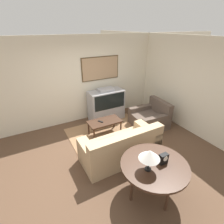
{
  "coord_description": "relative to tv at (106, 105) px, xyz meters",
  "views": [
    {
      "loc": [
        -1.66,
        -3.08,
        2.92
      ],
      "look_at": [
        0.42,
        0.74,
        0.75
      ],
      "focal_mm": 28.0,
      "sensor_mm": 36.0,
      "label": 1
    }
  ],
  "objects": [
    {
      "name": "remote",
      "position": [
        -0.6,
        -0.82,
        -0.07
      ],
      "size": [
        0.11,
        0.16,
        0.02
      ],
      "color": "black",
      "rests_on": "coffee_table"
    },
    {
      "name": "tv",
      "position": [
        0.0,
        0.0,
        0.0
      ],
      "size": [
        1.16,
        0.55,
        1.11
      ],
      "color": "#9E9EA3",
      "rests_on": "ground_plane"
    },
    {
      "name": "console_table",
      "position": [
        -0.61,
        -3.1,
        0.14
      ],
      "size": [
        1.2,
        1.2,
        0.73
      ],
      "color": "#3D2619",
      "rests_on": "ground_plane"
    },
    {
      "name": "couch",
      "position": [
        -0.61,
        -1.97,
        -0.21
      ],
      "size": [
        1.87,
        0.87,
        0.85
      ],
      "rotation": [
        0.0,
        0.0,
        3.16
      ],
      "color": "tan",
      "rests_on": "ground_plane"
    },
    {
      "name": "area_rug",
      "position": [
        -0.34,
        -0.86,
        -0.52
      ],
      "size": [
        2.32,
        1.7,
        0.01
      ],
      "color": "#99704C",
      "rests_on": "ground_plane"
    },
    {
      "name": "wall_right",
      "position": [
        1.91,
        -1.71,
        0.83
      ],
      "size": [
        0.06,
        12.0,
        2.7
      ],
      "color": "beige",
      "rests_on": "ground_plane"
    },
    {
      "name": "armchair",
      "position": [
        1.02,
        -1.08,
        -0.26
      ],
      "size": [
        1.06,
        1.04,
        0.82
      ],
      "rotation": [
        0.0,
        0.0,
        -1.65
      ],
      "color": "brown",
      "rests_on": "ground_plane"
    },
    {
      "name": "wall_back",
      "position": [
        -0.71,
        0.42,
        0.83
      ],
      "size": [
        12.0,
        0.1,
        2.7
      ],
      "color": "beige",
      "rests_on": "ground_plane"
    },
    {
      "name": "coffee_table",
      "position": [
        -0.47,
        -0.83,
        -0.13
      ],
      "size": [
        0.95,
        0.5,
        0.44
      ],
      "color": "#3D2619",
      "rests_on": "ground_plane"
    },
    {
      "name": "mantel_clock",
      "position": [
        -0.46,
        -3.14,
        0.3
      ],
      "size": [
        0.16,
        0.1,
        0.19
      ],
      "color": "black",
      "rests_on": "console_table"
    },
    {
      "name": "ground_plane",
      "position": [
        -0.72,
        -1.71,
        -0.52
      ],
      "size": [
        12.0,
        12.0,
        0.0
      ],
      "primitive_type": "plane",
      "color": "brown"
    },
    {
      "name": "table_lamp",
      "position": [
        -0.8,
        -3.14,
        0.53
      ],
      "size": [
        0.35,
        0.35,
        0.41
      ],
      "color": "black",
      "rests_on": "console_table"
    }
  ]
}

